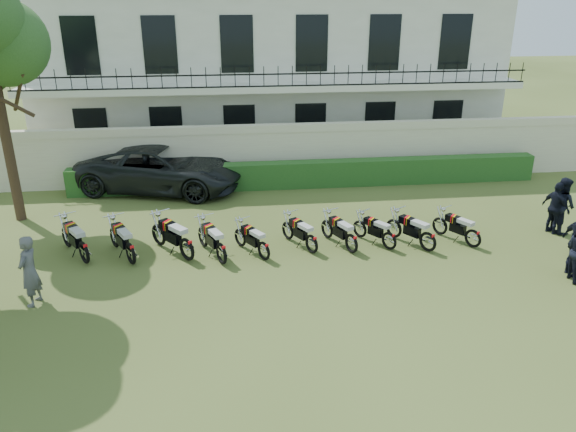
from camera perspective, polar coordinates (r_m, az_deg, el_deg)
name	(u,v)px	position (r m, az deg, el deg)	size (l,w,h in m)	color
ground	(311,274)	(15.17, 2.37, -5.93)	(100.00, 100.00, 0.00)	#3D491D
perimeter_wall	(280,153)	(22.14, -0.80, 6.46)	(30.00, 0.35, 2.30)	beige
hedge	(308,174)	(21.70, 2.07, 4.27)	(18.00, 0.60, 1.00)	#1B4C1D
building	(267,67)	(27.48, -2.15, 14.89)	(20.40, 9.60, 7.40)	white
motorcycle_0	(83,247)	(16.47, -20.07, -3.00)	(1.17, 1.77, 1.11)	black
motorcycle_1	(130,248)	(16.04, -15.74, -3.19)	(1.03, 1.80, 1.08)	black
motorcycle_2	(186,244)	(15.89, -10.28, -2.81)	(1.37, 1.71, 1.14)	black
motorcycle_3	(221,249)	(15.57, -6.79, -3.30)	(0.92, 1.81, 1.06)	black
motorcycle_4	(264,246)	(15.72, -2.48, -3.11)	(0.98, 1.51, 0.94)	black
motorcycle_5	(312,240)	(16.12, 2.43, -2.41)	(0.92, 1.59, 0.96)	black
motorcycle_6	(352,239)	(16.23, 6.49, -2.33)	(0.87, 1.69, 0.99)	black
motorcycle_7	(389,237)	(16.60, 10.27, -2.08)	(1.01, 1.46, 0.93)	black
motorcycle_8	(428,237)	(16.70, 14.06, -2.09)	(1.09, 1.62, 1.02)	black
motorcycle_9	(473,234)	(17.34, 18.32, -1.76)	(0.98, 1.54, 0.96)	black
suv	(161,168)	(21.76, -12.80, 4.74)	(2.81, 6.10, 1.70)	black
inspector	(29,271)	(14.74, -24.81, -5.10)	(0.65, 0.43, 1.78)	#5B5B60
officer_4	(562,205)	(19.43, 26.05, 1.03)	(0.86, 0.67, 1.77)	black
officer_5	(556,208)	(19.24, 25.56, 0.74)	(0.97, 0.40, 1.66)	black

